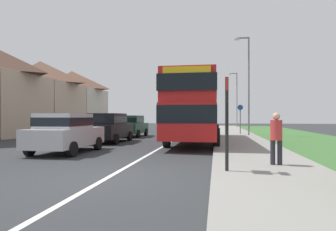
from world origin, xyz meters
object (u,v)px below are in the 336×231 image
Objects in this scene: parked_car_black at (109,127)px; street_lamp_mid at (247,80)px; bus_stop_sign at (227,117)px; street_lamp_far at (236,96)px; parked_car_silver at (66,131)px; pedestrian_at_stop at (276,136)px; parked_car_dark_green at (131,125)px; cycle_route_sign at (240,118)px; double_decker_bus at (196,107)px.

street_lamp_mid is at bearing 37.13° from parked_car_black.
street_lamp_mid reaches higher than bus_stop_sign.
street_lamp_far is (0.34, 18.27, -0.06)m from street_lamp_mid.
parked_car_black is 0.56× the size of street_lamp_far.
pedestrian_at_stop is (8.12, -2.53, 0.05)m from parked_car_silver.
pedestrian_at_stop is at bearing -91.71° from street_lamp_far.
parked_car_silver is 0.52× the size of street_lamp_far.
parked_car_silver reaches higher than pedestrian_at_stop.
parked_car_silver is at bearing -89.37° from parked_car_dark_green.
parked_car_black is 11.10m from bus_stop_sign.
street_lamp_mid is at bearing 10.51° from parked_car_dark_green.
street_lamp_mid reaches higher than pedestrian_at_stop.
pedestrian_at_stop is 0.64× the size of bus_stop_sign.
bus_stop_sign is at bearing -64.05° from parked_car_dark_green.
parked_car_black is at bearing -110.07° from street_lamp_far.
street_lamp_mid is 1.02× the size of street_lamp_far.
bus_stop_sign is (6.74, -13.86, 0.64)m from parked_car_dark_green.
street_lamp_mid is 18.28m from street_lamp_far.
parked_car_black is at bearing 126.86° from bus_stop_sign.
parked_car_dark_green is at bearing 123.08° from pedestrian_at_stop.
bus_stop_sign reaches higher than cycle_route_sign.
parked_car_dark_green is at bearing 142.23° from double_decker_bus.
parked_car_dark_green is at bearing 115.95° from bus_stop_sign.
parked_car_dark_green is 15.08m from pedestrian_at_stop.
street_lamp_far is at bearing 88.93° from street_lamp_mid.
street_lamp_far reaches higher than pedestrian_at_stop.
parked_car_black is (-5.15, -0.93, -1.19)m from double_decker_bus.
parked_car_silver is at bearing -126.67° from street_lamp_mid.
bus_stop_sign is 16.94m from cycle_route_sign.
double_decker_bus is at bearing -114.16° from cycle_route_sign.
cycle_route_sign is (8.32, 7.99, 0.48)m from parked_car_black.
pedestrian_at_stop is at bearing -56.92° from parked_car_dark_green.
cycle_route_sign is at bearing 57.64° from parked_car_silver.
double_decker_bus is 6.75m from parked_car_dark_green.
pedestrian_at_stop is 0.66× the size of cycle_route_sign.
cycle_route_sign is at bearing -92.65° from street_lamp_far.
pedestrian_at_stop is 2.01m from bus_stop_sign.
cycle_route_sign is at bearing 107.94° from street_lamp_mid.
street_lamp_far reaches higher than cycle_route_sign.
cycle_route_sign is at bearing 19.63° from parked_car_dark_green.
parked_car_silver is (-5.13, -6.04, -1.22)m from double_decker_bus.
street_lamp_far is (9.09, 30.02, 3.43)m from parked_car_silver.
street_lamp_mid reaches higher than parked_car_black.
street_lamp_far reaches higher than double_decker_bus.
cycle_route_sign is (1.67, 16.86, -0.11)m from bus_stop_sign.
double_decker_bus is 7.12m from street_lamp_mid.
parked_car_silver is 2.37× the size of pedestrian_at_stop.
cycle_route_sign is 3.30m from street_lamp_mid.
parked_car_black is 1.63× the size of bus_stop_sign.
pedestrian_at_stop is at bearing -70.81° from double_decker_bus.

